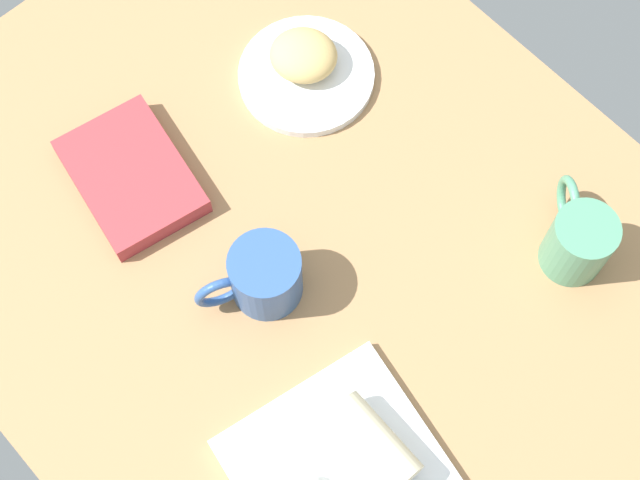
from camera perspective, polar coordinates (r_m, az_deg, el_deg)
dining_table at (r=134.00cm, az=-1.74°, el=0.28°), size 110.00×90.00×4.00cm
round_plate at (r=142.60cm, az=-0.81°, el=9.62°), size 19.71×19.71×1.40cm
scone_pastry at (r=140.64cm, az=-0.98°, el=10.76°), size 13.08×12.87×4.96cm
square_plate at (r=122.28cm, az=1.24°, el=-13.47°), size 27.80×27.80×1.60cm
breakfast_wrap at (r=118.94cm, az=2.98°, el=-11.95°), size 12.16×6.67×6.31cm
book_stack at (r=136.14cm, az=-11.00°, el=3.68°), size 21.89×17.46×3.23cm
coffee_mug at (r=124.74cm, az=-3.36°, el=-2.13°), size 9.41×13.90×9.31cm
second_mug at (r=130.25cm, az=14.87°, el=0.00°), size 12.34×10.26×10.18cm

